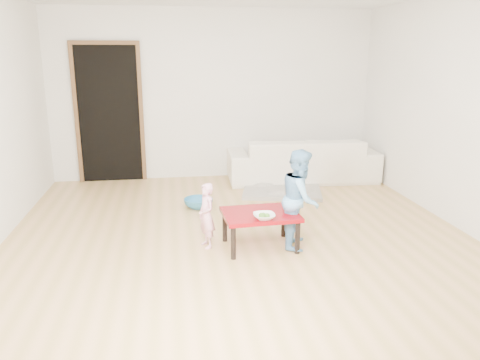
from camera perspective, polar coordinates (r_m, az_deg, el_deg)
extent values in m
cube|color=tan|center=(5.27, -0.33, -6.28)|extent=(5.00, 5.00, 0.01)
cube|color=white|center=(7.41, -3.21, 10.30)|extent=(5.00, 0.02, 2.60)
cube|color=white|center=(5.85, 24.89, 7.64)|extent=(0.02, 5.00, 2.60)
imported|color=white|center=(7.37, 7.55, 2.56)|extent=(2.33, 1.00, 0.67)
cube|color=orange|center=(7.06, 5.39, 3.47)|extent=(0.49, 0.44, 0.13)
imported|color=white|center=(4.55, 2.96, -4.44)|extent=(0.21, 0.21, 0.05)
imported|color=pink|center=(4.76, -4.11, -4.35)|extent=(0.23, 0.28, 0.68)
imported|color=#5CA4D5|center=(4.78, 7.39, -2.25)|extent=(0.53, 0.59, 1.01)
imported|color=teal|center=(6.07, -5.08, -2.80)|extent=(0.37, 0.37, 0.12)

